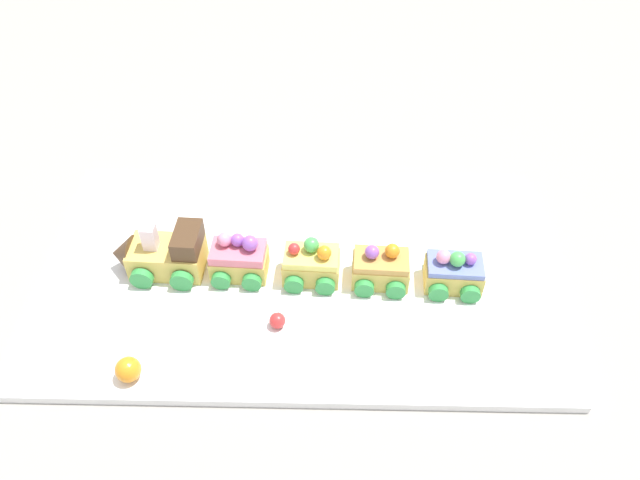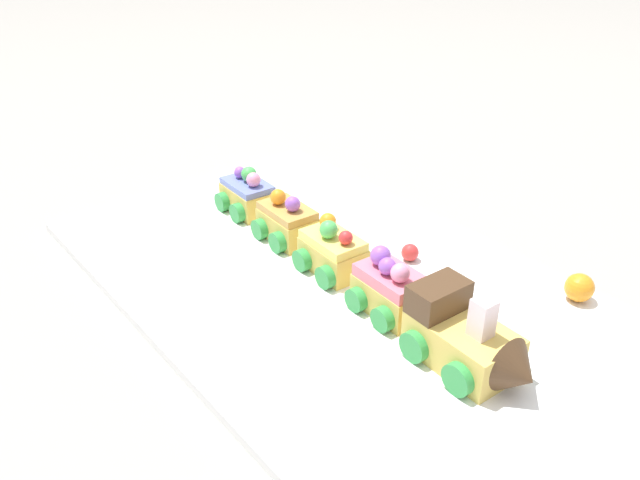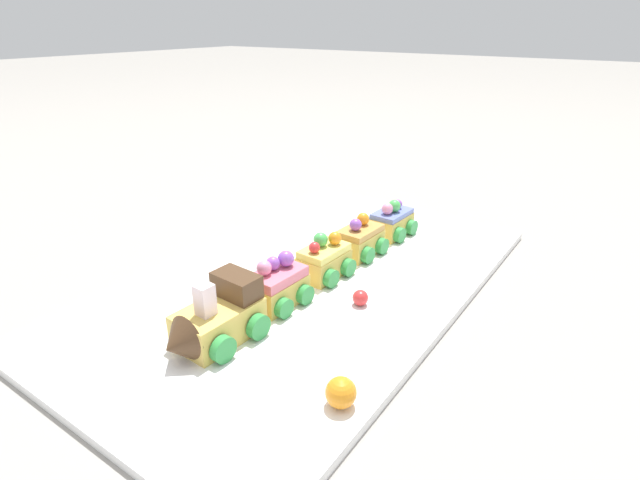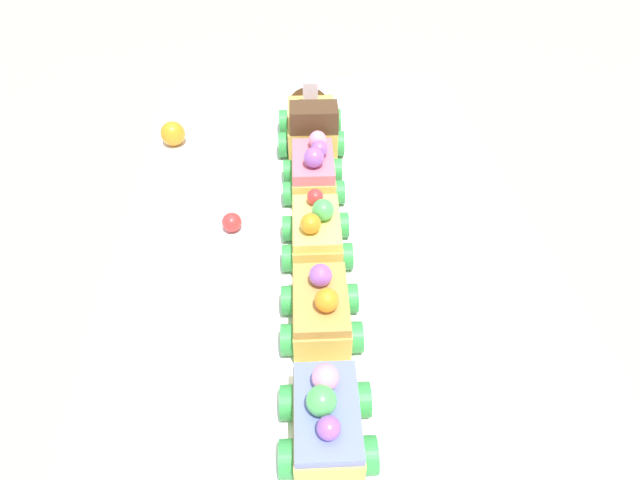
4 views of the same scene
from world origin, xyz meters
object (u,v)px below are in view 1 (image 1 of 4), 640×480
Objects in this scene: gumball_orange at (128,369)px; gumball_red at (277,320)px; cake_train_locomotive at (161,255)px; cake_car_strawberry at (239,259)px; cake_car_lemon at (311,264)px; cake_car_blueberry at (454,272)px; cake_car_caramel at (381,268)px.

gumball_red is at bearing -155.15° from gumball_orange.
cake_train_locomotive reaches higher than gumball_orange.
cake_car_strawberry is 0.10m from cake_car_lemon.
cake_car_strawberry is 1.00× the size of cake_car_blueberry.
cake_car_caramel is 0.10m from cake_car_blueberry.
cake_train_locomotive is 1.63× the size of cake_car_strawberry.
cake_car_lemon is at bearing -115.66° from gumball_red.
cake_car_caramel is 0.16m from gumball_red.
cake_car_lemon is 1.00× the size of cake_car_caramel.
cake_car_lemon reaches higher than cake_car_caramel.
gumball_red is (-0.06, 0.09, -0.02)m from cake_car_strawberry.
cake_car_strawberry is at bearing -0.04° from cake_car_caramel.
gumball_orange is at bearing 59.26° from cake_car_strawberry.
gumball_red is (0.04, 0.09, -0.01)m from cake_car_lemon.
cake_car_caramel reaches higher than gumball_orange.
cake_car_blueberry is at bearing -162.01° from gumball_red.
cake_train_locomotive is 0.18m from gumball_orange.
cake_car_blueberry is 3.74× the size of gumball_red.
cake_car_lemon is at bearing -0.08° from cake_car_blueberry.
cake_car_strawberry is at bearing -0.10° from cake_car_blueberry.
gumball_red is at bearing 33.99° from cake_car_caramel.
gumball_orange is (0.41, 0.16, -0.01)m from cake_car_blueberry.
cake_car_caramel is (-0.09, 0.00, -0.00)m from cake_car_lemon.
gumball_orange is 0.19m from gumball_red.
gumball_orange is at bearing 40.81° from cake_car_lemon.
cake_car_blueberry is 2.53× the size of gumball_orange.
cake_car_strawberry is 1.00× the size of cake_car_caramel.
cake_car_lemon is at bearing -179.98° from cake_train_locomotive.
cake_car_caramel is 1.00× the size of cake_car_blueberry.
cake_train_locomotive is 4.12× the size of gumball_orange.
gumball_orange is (0.31, 0.16, -0.01)m from cake_car_caramel.
gumball_orange is at bearing 24.85° from gumball_red.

